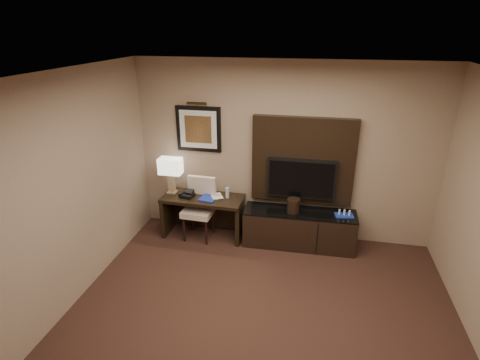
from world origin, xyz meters
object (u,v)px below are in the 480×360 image
(desk, at_px, (203,216))
(ice_bucket, at_px, (293,206))
(table_lamp, at_px, (171,175))
(minibar_tray, at_px, (344,213))
(water_bottle, at_px, (227,193))
(credenza, at_px, (299,229))
(desk_chair, at_px, (198,211))
(desk_phone, at_px, (187,194))
(tv, at_px, (301,179))

(desk, xyz_separation_m, ice_bucket, (1.39, -0.02, 0.34))
(desk, bearing_deg, table_lamp, 173.99)
(desk, height_order, minibar_tray, desk)
(water_bottle, bearing_deg, minibar_tray, -1.64)
(water_bottle, height_order, minibar_tray, water_bottle)
(water_bottle, distance_m, minibar_tray, 1.75)
(credenza, xyz_separation_m, table_lamp, (-2.02, 0.06, 0.67))
(table_lamp, bearing_deg, credenza, -1.77)
(credenza, relative_size, desk_chair, 1.77)
(desk_phone, bearing_deg, minibar_tray, 11.34)
(desk, height_order, tv, tv)
(table_lamp, bearing_deg, minibar_tray, -1.45)
(table_lamp, xyz_separation_m, desk_phone, (0.29, -0.11, -0.24))
(desk_phone, bearing_deg, desk_chair, -1.65)
(water_bottle, bearing_deg, ice_bucket, -4.00)
(desk, bearing_deg, desk_chair, -121.01)
(credenza, relative_size, water_bottle, 9.86)
(desk_chair, distance_m, table_lamp, 0.69)
(credenza, bearing_deg, desk_phone, -179.78)
(desk, relative_size, desk_phone, 6.37)
(ice_bucket, bearing_deg, desk_phone, -179.23)
(table_lamp, bearing_deg, desk_phone, -20.97)
(tv, distance_m, water_bottle, 1.13)
(tv, xyz_separation_m, ice_bucket, (-0.08, -0.21, -0.35))
(desk_chair, distance_m, minibar_tray, 2.18)
(credenza, relative_size, desk_phone, 8.41)
(water_bottle, xyz_separation_m, ice_bucket, (1.01, -0.07, -0.08))
(minibar_tray, bearing_deg, tv, 163.71)
(desk_phone, xyz_separation_m, water_bottle, (0.61, 0.09, 0.03))
(desk, relative_size, ice_bucket, 5.98)
(ice_bucket, distance_m, minibar_tray, 0.73)
(desk_phone, relative_size, minibar_tray, 0.76)
(tv, height_order, water_bottle, tv)
(tv, relative_size, minibar_tray, 3.88)
(desk, height_order, desk_chair, desk_chair)
(desk, relative_size, water_bottle, 7.47)
(desk_phone, bearing_deg, credenza, 11.87)
(tv, height_order, desk_phone, tv)
(table_lamp, bearing_deg, water_bottle, -1.09)
(credenza, distance_m, tv, 0.76)
(desk_phone, height_order, ice_bucket, ice_bucket)
(minibar_tray, bearing_deg, table_lamp, 178.55)
(tv, bearing_deg, desk_chair, -169.92)
(desk, xyz_separation_m, table_lamp, (-0.52, 0.07, 0.62))
(tv, xyz_separation_m, table_lamp, (-1.99, -0.12, -0.06))
(credenza, distance_m, minibar_tray, 0.71)
(water_bottle, bearing_deg, desk_phone, -171.43)
(desk_chair, bearing_deg, credenza, 5.70)
(minibar_tray, bearing_deg, desk_phone, -178.96)
(credenza, height_order, table_lamp, table_lamp)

